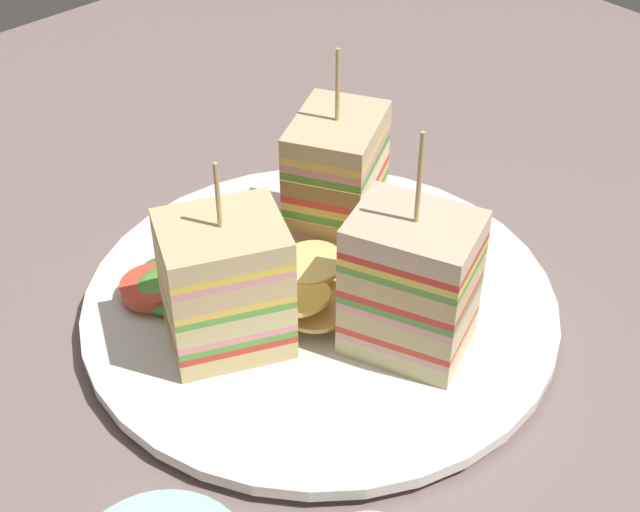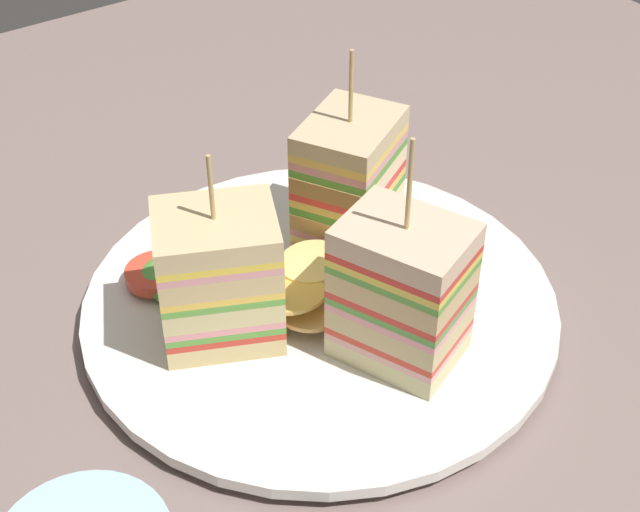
{
  "view_description": "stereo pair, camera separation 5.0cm",
  "coord_description": "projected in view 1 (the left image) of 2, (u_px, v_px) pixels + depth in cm",
  "views": [
    {
      "loc": [
        26.61,
        28.72,
        35.67
      ],
      "look_at": [
        0.0,
        0.0,
        4.3
      ],
      "focal_mm": 52.2,
      "sensor_mm": 36.0,
      "label": 1
    },
    {
      "loc": [
        22.73,
        31.88,
        35.67
      ],
      "look_at": [
        0.0,
        0.0,
        4.3
      ],
      "focal_mm": 52.2,
      "sensor_mm": 36.0,
      "label": 2
    }
  ],
  "objects": [
    {
      "name": "plate",
      "position": [
        320.0,
        305.0,
        0.52
      ],
      "size": [
        26.53,
        26.53,
        1.3
      ],
      "color": "white",
      "rests_on": "ground_plane"
    },
    {
      "name": "sandwich_wedge_1",
      "position": [
        226.0,
        285.0,
        0.47
      ],
      "size": [
        7.74,
        7.19,
        11.1
      ],
      "rotation": [
        0.0,
        0.0,
        8.99
      ],
      "color": "#DDC481",
      "rests_on": "plate"
    },
    {
      "name": "salad_garnish",
      "position": [
        162.0,
        287.0,
        0.52
      ],
      "size": [
        4.72,
        5.66,
        1.6
      ],
      "color": "#549F3D",
      "rests_on": "plate"
    },
    {
      "name": "sandwich_wedge_0",
      "position": [
        336.0,
        181.0,
        0.54
      ],
      "size": [
        7.68,
        7.08,
        12.37
      ],
      "rotation": [
        0.0,
        0.0,
        6.79
      ],
      "color": "beige",
      "rests_on": "plate"
    },
    {
      "name": "chip_pile",
      "position": [
        299.0,
        289.0,
        0.51
      ],
      "size": [
        7.34,
        7.25,
        2.53
      ],
      "color": "#E0CB7D",
      "rests_on": "plate"
    },
    {
      "name": "sandwich_wedge_2",
      "position": [
        410.0,
        285.0,
        0.47
      ],
      "size": [
        6.69,
        7.51,
        12.93
      ],
      "rotation": [
        0.0,
        0.0,
        11.38
      ],
      "color": "beige",
      "rests_on": "plate"
    },
    {
      "name": "ground_plane",
      "position": [
        320.0,
        326.0,
        0.53
      ],
      "size": [
        98.25,
        92.1,
        1.8
      ],
      "primitive_type": "cube",
      "color": "slate"
    }
  ]
}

